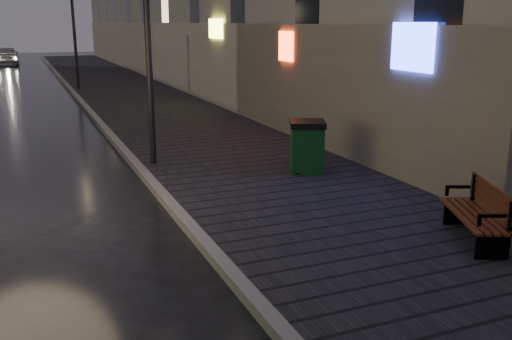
{
  "coord_description": "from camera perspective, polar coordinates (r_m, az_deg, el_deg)",
  "views": [
    {
      "loc": [
        -0.83,
        -6.47,
        3.27
      ],
      "look_at": [
        2.73,
        2.06,
        0.85
      ],
      "focal_mm": 40.0,
      "sensor_mm": 36.0,
      "label": 1
    }
  ],
  "objects": [
    {
      "name": "ground",
      "position": [
        7.3,
        -14.0,
        -12.43
      ],
      "size": [
        120.0,
        120.0,
        0.0
      ],
      "primitive_type": "plane",
      "color": "black",
      "rests_on": "ground"
    },
    {
      "name": "sidewalk",
      "position": [
        28.06,
        -12.89,
        7.77
      ],
      "size": [
        4.6,
        58.0,
        0.15
      ],
      "primitive_type": "cube",
      "color": "black",
      "rests_on": "ground"
    },
    {
      "name": "curb",
      "position": [
        27.75,
        -17.81,
        7.36
      ],
      "size": [
        0.2,
        58.0,
        0.15
      ],
      "primitive_type": "cube",
      "color": "slate",
      "rests_on": "ground"
    },
    {
      "name": "lamp_near",
      "position": [
        12.75,
        -10.9,
        15.4
      ],
      "size": [
        0.36,
        0.36,
        5.28
      ],
      "color": "black",
      "rests_on": "sidewalk"
    },
    {
      "name": "lamp_far",
      "position": [
        28.6,
        -17.83,
        14.43
      ],
      "size": [
        0.36,
        0.36,
        5.28
      ],
      "color": "black",
      "rests_on": "sidewalk"
    },
    {
      "name": "bench",
      "position": [
        8.91,
        21.5,
        -4.04
      ],
      "size": [
        1.17,
        1.73,
        0.84
      ],
      "rotation": [
        0.0,
        0.0,
        -0.41
      ],
      "color": "black",
      "rests_on": "sidewalk"
    },
    {
      "name": "trash_bin",
      "position": [
        12.09,
        5.12,
        2.39
      ],
      "size": [
        0.94,
        0.94,
        1.1
      ],
      "rotation": [
        0.0,
        0.0,
        -0.4
      ],
      "color": "#0E3315",
      "rests_on": "sidewalk"
    },
    {
      "name": "car_far",
      "position": [
        48.41,
        -23.65,
        10.44
      ],
      "size": [
        1.71,
        4.18,
        1.42
      ],
      "primitive_type": "imported",
      "rotation": [
        0.0,
        0.0,
        3.15
      ],
      "color": "#A5A6AD",
      "rests_on": "ground"
    }
  ]
}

